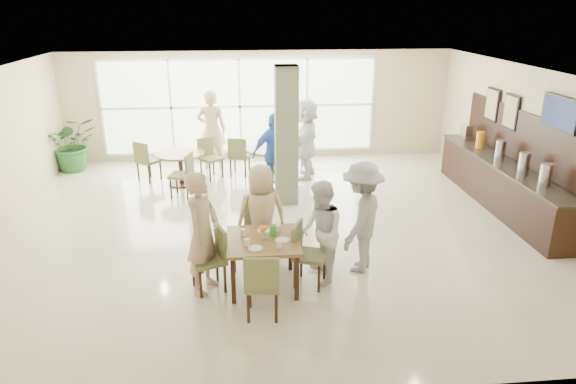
{
  "coord_description": "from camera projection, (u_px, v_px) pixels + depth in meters",
  "views": [
    {
      "loc": [
        -0.54,
        -8.8,
        3.92
      ],
      "look_at": [
        0.2,
        -1.2,
        1.1
      ],
      "focal_mm": 32.0,
      "sensor_mm": 36.0,
      "label": 1
    }
  ],
  "objects": [
    {
      "name": "ground",
      "position": [
        271.0,
        225.0,
        9.62
      ],
      "size": [
        10.0,
        10.0,
        0.0
      ],
      "primitive_type": "plane",
      "color": "beige",
      "rests_on": "ground"
    },
    {
      "name": "room_shell",
      "position": [
        270.0,
        137.0,
        9.03
      ],
      "size": [
        10.0,
        10.0,
        10.0
      ],
      "color": "white",
      "rests_on": "ground"
    },
    {
      "name": "window_bank",
      "position": [
        240.0,
        107.0,
        13.25
      ],
      "size": [
        7.0,
        0.04,
        7.0
      ],
      "color": "silver",
      "rests_on": "ground"
    },
    {
      "name": "column",
      "position": [
        286.0,
        136.0,
        10.29
      ],
      "size": [
        0.45,
        0.45,
        2.8
      ],
      "primitive_type": "cube",
      "color": "#6A724F",
      "rests_on": "ground"
    },
    {
      "name": "main_table",
      "position": [
        263.0,
        244.0,
        7.35
      ],
      "size": [
        1.04,
        1.04,
        0.75
      ],
      "color": "brown",
      "rests_on": "ground"
    },
    {
      "name": "round_table_left",
      "position": [
        180.0,
        160.0,
        11.6
      ],
      "size": [
        1.11,
        1.11,
        0.75
      ],
      "color": "brown",
      "rests_on": "ground"
    },
    {
      "name": "round_table_right",
      "position": [
        268.0,
        156.0,
        11.95
      ],
      "size": [
        1.06,
        1.06,
        0.75
      ],
      "color": "brown",
      "rests_on": "ground"
    },
    {
      "name": "chairs_main_table",
      "position": [
        260.0,
        257.0,
        7.4
      ],
      "size": [
        2.05,
        2.02,
        0.95
      ],
      "color": "olive",
      "rests_on": "ground"
    },
    {
      "name": "chairs_table_left",
      "position": [
        180.0,
        165.0,
        11.63
      ],
      "size": [
        2.08,
        1.77,
        0.95
      ],
      "color": "olive",
      "rests_on": "ground"
    },
    {
      "name": "chairs_table_right",
      "position": [
        268.0,
        160.0,
        11.99
      ],
      "size": [
        1.97,
        1.81,
        0.95
      ],
      "color": "olive",
      "rests_on": "ground"
    },
    {
      "name": "tabletop_clutter",
      "position": [
        264.0,
        236.0,
        7.29
      ],
      "size": [
        0.69,
        0.79,
        0.21
      ],
      "color": "white",
      "rests_on": "main_table"
    },
    {
      "name": "buffet_counter",
      "position": [
        502.0,
        181.0,
        10.33
      ],
      "size": [
        0.64,
        4.7,
        1.95
      ],
      "color": "black",
      "rests_on": "ground"
    },
    {
      "name": "wall_tv",
      "position": [
        560.0,
        113.0,
        8.77
      ],
      "size": [
        0.06,
        1.0,
        0.58
      ],
      "color": "black",
      "rests_on": "ground"
    },
    {
      "name": "framed_art_a",
      "position": [
        511.0,
        112.0,
        10.36
      ],
      "size": [
        0.05,
        0.55,
        0.7
      ],
      "color": "black",
      "rests_on": "ground"
    },
    {
      "name": "framed_art_b",
      "position": [
        492.0,
        104.0,
        11.11
      ],
      "size": [
        0.05,
        0.55,
        0.7
      ],
      "color": "black",
      "rests_on": "ground"
    },
    {
      "name": "potted_plant",
      "position": [
        73.0,
        144.0,
        12.58
      ],
      "size": [
        1.58,
        1.58,
        1.34
      ],
      "primitive_type": "imported",
      "rotation": [
        0.0,
        0.0,
        0.4
      ],
      "color": "#245B27",
      "rests_on": "ground"
    },
    {
      "name": "teen_left",
      "position": [
        203.0,
        233.0,
        7.18
      ],
      "size": [
        0.65,
        0.77,
        1.79
      ],
      "primitive_type": "imported",
      "rotation": [
        0.0,
        0.0,
        1.17
      ],
      "color": "tan",
      "rests_on": "ground"
    },
    {
      "name": "teen_far",
      "position": [
        262.0,
        215.0,
        8.01
      ],
      "size": [
        0.86,
        0.56,
        1.63
      ],
      "primitive_type": "imported",
      "rotation": [
        0.0,
        0.0,
        3.31
      ],
      "color": "tan",
      "rests_on": "ground"
    },
    {
      "name": "teen_right",
      "position": [
        320.0,
        233.0,
        7.45
      ],
      "size": [
        0.64,
        0.79,
        1.56
      ],
      "primitive_type": "imported",
      "rotation": [
        0.0,
        0.0,
        -1.51
      ],
      "color": "white",
      "rests_on": "ground"
    },
    {
      "name": "teen_standing",
      "position": [
        361.0,
        217.0,
        7.77
      ],
      "size": [
        1.14,
        1.29,
        1.74
      ],
      "primitive_type": "imported",
      "rotation": [
        0.0,
        0.0,
        -2.12
      ],
      "color": "#97979A",
      "rests_on": "ground"
    },
    {
      "name": "adult_a",
      "position": [
        274.0,
        153.0,
        11.04
      ],
      "size": [
        1.18,
        0.95,
        1.75
      ],
      "primitive_type": "imported",
      "rotation": [
        0.0,
        0.0,
        0.42
      ],
      "color": "#477CD6",
      "rests_on": "ground"
    },
    {
      "name": "adult_b",
      "position": [
        306.0,
        139.0,
        11.99
      ],
      "size": [
        1.24,
        1.88,
        1.87
      ],
      "primitive_type": "imported",
      "rotation": [
        0.0,
        0.0,
        -1.88
      ],
      "color": "white",
      "rests_on": "ground"
    },
    {
      "name": "adult_standing",
      "position": [
        212.0,
        130.0,
        12.63
      ],
      "size": [
        0.75,
        0.52,
        1.97
      ],
      "primitive_type": "imported",
      "rotation": [
        0.0,
        0.0,
        3.07
      ],
      "color": "tan",
      "rests_on": "ground"
    }
  ]
}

